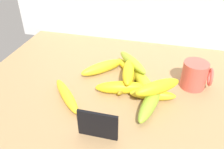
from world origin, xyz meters
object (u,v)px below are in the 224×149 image
(banana_0, at_px, (145,84))
(banana_10, at_px, (128,72))
(coffee_mug, at_px, (195,75))
(chalkboard_sign, at_px, (98,126))
(banana_4, at_px, (121,87))
(banana_2, at_px, (103,67))
(banana_1, at_px, (152,95))
(banana_5, at_px, (128,83))
(banana_3, at_px, (129,68))
(banana_6, at_px, (151,101))
(banana_8, at_px, (132,62))
(banana_9, at_px, (158,87))
(banana_7, at_px, (67,95))

(banana_0, xyz_separation_m, banana_10, (-0.06, 0.02, 0.03))
(coffee_mug, xyz_separation_m, banana_0, (-0.16, -0.06, -0.03))
(chalkboard_sign, relative_size, banana_4, 0.63)
(banana_2, bearing_deg, banana_1, -29.83)
(banana_1, relative_size, banana_5, 1.00)
(coffee_mug, bearing_deg, banana_2, 178.24)
(banana_3, relative_size, banana_4, 0.94)
(coffee_mug, bearing_deg, banana_6, -132.48)
(coffee_mug, relative_size, banana_2, 0.56)
(banana_8, bearing_deg, banana_1, -55.05)
(banana_3, xyz_separation_m, banana_4, (-0.00, -0.13, 0.00))
(coffee_mug, distance_m, banana_1, 0.17)
(coffee_mug, bearing_deg, banana_5, -165.35)
(chalkboard_sign, distance_m, banana_8, 0.33)
(banana_5, bearing_deg, banana_3, 97.39)
(banana_6, bearing_deg, banana_3, 119.92)
(banana_10, bearing_deg, banana_4, -104.99)
(banana_0, xyz_separation_m, banana_5, (-0.06, 0.00, -0.01))
(banana_1, distance_m, banana_6, 0.04)
(banana_6, bearing_deg, banana_2, 142.62)
(banana_0, relative_size, banana_9, 1.22)
(banana_9, bearing_deg, banana_10, 147.01)
(chalkboard_sign, height_order, banana_2, chalkboard_sign)
(chalkboard_sign, bearing_deg, banana_10, 82.84)
(banana_1, relative_size, banana_7, 0.78)
(chalkboard_sign, bearing_deg, banana_6, 51.56)
(banana_1, bearing_deg, banana_9, -34.27)
(banana_4, relative_size, banana_5, 1.15)
(banana_1, distance_m, banana_7, 0.28)
(banana_2, height_order, banana_8, banana_8)
(banana_1, relative_size, banana_2, 0.84)
(banana_0, xyz_separation_m, banana_2, (-0.17, 0.07, -0.00))
(banana_3, bearing_deg, banana_6, -60.08)
(coffee_mug, height_order, banana_5, coffee_mug)
(banana_0, distance_m, banana_8, 0.11)
(banana_1, height_order, banana_4, banana_4)
(chalkboard_sign, xyz_separation_m, banana_7, (-0.15, 0.12, -0.02))
(banana_3, distance_m, banana_6, 0.21)
(coffee_mug, xyz_separation_m, banana_6, (-0.13, -0.14, -0.03))
(coffee_mug, bearing_deg, banana_7, -156.08)
(chalkboard_sign, bearing_deg, banana_4, 84.88)
(banana_3, relative_size, banana_10, 1.08)
(banana_5, bearing_deg, banana_9, -28.58)
(banana_3, bearing_deg, banana_0, -52.66)
(banana_1, bearing_deg, banana_6, -91.03)
(banana_1, height_order, banana_5, banana_1)
(banana_7, distance_m, banana_8, 0.27)
(banana_3, xyz_separation_m, banana_8, (0.01, -0.01, 0.04))
(banana_1, distance_m, banana_2, 0.23)
(banana_5, distance_m, banana_7, 0.21)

